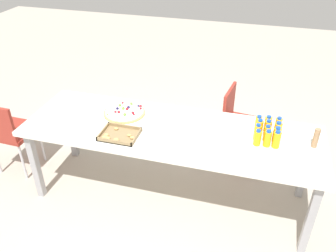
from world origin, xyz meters
The scene contains 21 objects.
ground_plane centered at (0.00, 0.00, 0.00)m, with size 12.00×12.00×0.00m, color #B2A899.
party_table centered at (0.00, 0.00, 0.70)m, with size 2.55×0.82×0.76m.
chair_end centered at (1.63, 0.07, 0.50)m, with size 0.41×0.41×0.83m.
chair_near_left centered at (-0.52, -0.74, 0.50)m, with size 0.45×0.45×0.83m.
juice_bottle_0 centered at (-0.87, -0.19, 0.83)m, with size 0.05×0.05×0.15m.
juice_bottle_1 centered at (-0.79, -0.19, 0.83)m, with size 0.06×0.06×0.14m.
juice_bottle_2 centered at (-0.71, -0.20, 0.82)m, with size 0.05×0.05×0.13m.
juice_bottle_3 centered at (-0.87, -0.13, 0.82)m, with size 0.06×0.06×0.14m.
juice_bottle_4 centered at (-0.79, -0.13, 0.83)m, with size 0.06×0.06×0.14m.
juice_bottle_5 centered at (-0.72, -0.12, 0.83)m, with size 0.06×0.06×0.15m.
juice_bottle_6 centered at (-0.87, -0.05, 0.82)m, with size 0.06×0.06×0.14m.
juice_bottle_7 centered at (-0.79, -0.05, 0.82)m, with size 0.05×0.05×0.14m.
juice_bottle_8 centered at (-0.71, -0.04, 0.82)m, with size 0.05×0.05×0.14m.
juice_bottle_9 centered at (-0.86, 0.03, 0.83)m, with size 0.06×0.06×0.15m.
juice_bottle_10 centered at (-0.80, 0.03, 0.83)m, with size 0.06×0.06×0.14m.
juice_bottle_11 centered at (-0.72, 0.03, 0.82)m, with size 0.06×0.06×0.14m.
fruit_pizza centered at (0.48, -0.14, 0.77)m, with size 0.38×0.38×0.05m.
snack_tray centered at (0.39, 0.22, 0.77)m, with size 0.31×0.25×0.04m.
plate_stack centered at (-0.03, 0.00, 0.77)m, with size 0.21×0.21×0.02m.
napkin_stack centered at (1.08, -0.18, 0.76)m, with size 0.15×0.15×0.01m, color white.
cardboard_tube centered at (-1.16, -0.06, 0.84)m, with size 0.04×0.04×0.17m, color #9E7A56.
Camera 1 is at (-0.66, 2.42, 2.38)m, focal length 37.45 mm.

